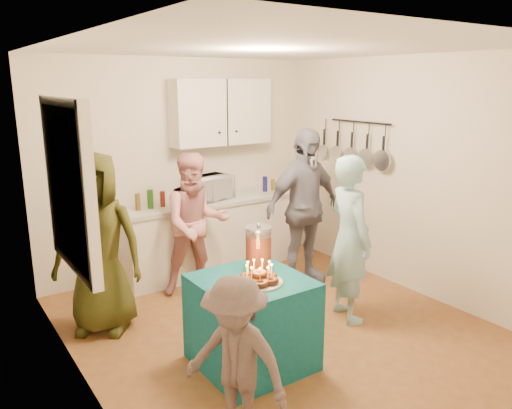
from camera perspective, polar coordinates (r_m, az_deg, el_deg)
floor at (r=5.01m, az=2.32°, el=-13.68°), size 4.00×4.00×0.00m
ceiling at (r=4.45m, az=2.66°, el=17.49°), size 4.00×4.00×0.00m
back_wall at (r=6.25m, az=-8.59°, el=4.35°), size 3.60×3.60×0.00m
left_wall at (r=3.80m, az=-19.87°, el=-2.54°), size 4.00×4.00×0.00m
right_wall at (r=5.80m, az=16.92°, el=3.17°), size 4.00×4.00×0.00m
window_night at (r=4.03m, az=-20.85°, el=1.96°), size 0.04×1.00×1.20m
counter at (r=6.28m, az=-5.46°, el=-3.68°), size 2.20×0.58×0.86m
countertop at (r=6.15m, az=-5.55°, el=0.36°), size 2.24×0.62×0.05m
upper_cabinet at (r=6.27m, az=-4.02°, el=10.49°), size 1.30×0.30×0.80m
pot_rack at (r=6.15m, az=11.56°, el=6.91°), size 0.12×1.00×0.60m
microwave at (r=6.14m, az=-5.23°, el=1.94°), size 0.59×0.47×0.29m
party_table at (r=4.25m, az=-0.50°, el=-13.28°), size 0.85×0.85×0.76m
donut_cake at (r=3.98m, az=0.34°, el=-7.76°), size 0.38×0.38×0.18m
punch_jar at (r=4.29m, az=0.29°, el=-4.99°), size 0.22×0.22×0.34m
man_birthday at (r=4.96m, az=10.65°, el=-3.88°), size 0.53×0.68×1.65m
woman_back_left at (r=4.86m, az=-17.64°, el=-4.30°), size 1.00×0.94×1.71m
woman_back_center at (r=5.55m, az=-6.84°, el=-2.23°), size 0.89×0.76×1.58m
woman_back_right at (r=5.75m, az=5.48°, el=-0.36°), size 1.09×0.50×1.82m
child_near_left at (r=3.34m, az=-2.34°, el=-17.57°), size 0.72×0.86×1.16m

